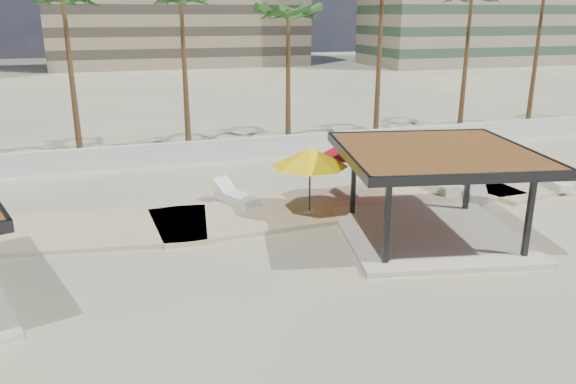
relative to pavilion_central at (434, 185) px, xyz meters
name	(u,v)px	position (x,y,z in m)	size (l,w,h in m)	color
ground	(377,283)	(-3.48, -2.79, -1.96)	(200.00, 200.00, 0.00)	#CCB887
promenade	(340,199)	(-1.48, 4.87, -1.90)	(44.45, 7.97, 0.24)	#C6B284
boundary_wall	(250,148)	(-3.48, 13.21, -1.36)	(56.00, 0.30, 1.20)	silver
pavilion_central	(434,185)	(0.00, 0.00, 0.00)	(7.60, 7.60, 3.29)	beige
umbrella_b	(310,157)	(-3.48, 3.27, 0.51)	(3.92, 3.92, 2.66)	beige
umbrella_c	(355,147)	(-1.06, 4.50, 0.45)	(3.73, 3.73, 2.60)	beige
lounger_a	(236,197)	(-5.98, 5.47, -1.57)	(1.64, 2.43, 0.88)	white
lounger_b	(478,192)	(4.19, 3.05, -1.59)	(1.71, 2.16, 0.80)	white
lounger_c	(436,185)	(3.06, 4.54, -1.58)	(0.98, 2.26, 0.83)	white
lounger_d	(555,183)	(8.47, 3.26, -1.61)	(0.94, 2.01, 0.73)	white
palm_c	(63,5)	(-12.48, 15.31, 6.23)	(3.00, 3.00, 9.36)	brown
palm_d	(181,4)	(-6.48, 16.11, 6.29)	(3.00, 3.00, 9.43)	brown
palm_e	(288,18)	(-0.48, 15.61, 5.57)	(3.00, 3.00, 8.66)	brown
palm_g	(471,1)	(11.52, 15.41, 6.52)	(3.00, 3.00, 9.67)	brown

